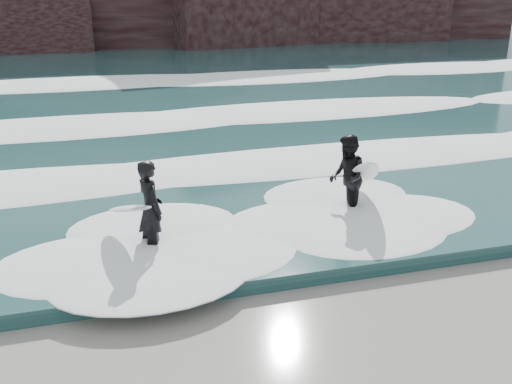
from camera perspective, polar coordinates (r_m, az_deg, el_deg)
The scene contains 6 objects.
sea at distance 34.88m, azimuth -10.45°, elevation 11.58°, with size 90.00×52.00×0.30m, color #1C4041.
foam_near at distance 15.48m, azimuth -2.64°, elevation 2.38°, with size 60.00×3.20×0.20m, color white.
foam_mid at distance 22.12m, azimuth -6.90°, elevation 7.71°, with size 60.00×4.00×0.24m, color white.
foam_far at distance 30.90m, azimuth -9.68°, elevation 11.13°, with size 60.00×4.80×0.30m, color white.
surfer_left at distance 11.24m, azimuth -10.78°, elevation -1.69°, with size 1.27×1.98×1.98m.
surfer_right at distance 13.02m, azimuth 9.24°, elevation 1.43°, with size 1.57×2.14×1.97m.
Camera 1 is at (-3.35, -5.36, 5.09)m, focal length 40.00 mm.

